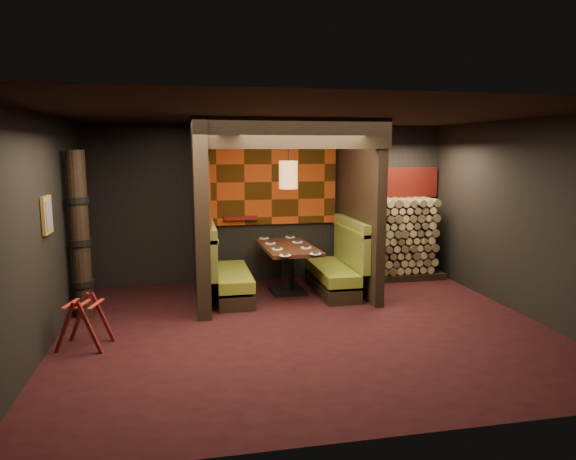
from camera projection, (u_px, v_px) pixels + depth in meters
The scene contains 23 objects.
floor at pixel (307, 329), 6.98m from camera, with size 6.50×5.50×0.02m, color black.
ceiling at pixel (308, 113), 6.54m from camera, with size 6.50×5.50×0.02m, color black.
wall_back at pixel (272, 203), 9.43m from camera, with size 6.50×0.02×2.85m, color black.
wall_front at pixel (388, 274), 4.09m from camera, with size 6.50×0.02×2.85m, color black.
wall_left at pixel (42, 232), 6.12m from camera, with size 0.02×5.50×2.85m, color black.
wall_right at pixel (527, 218), 7.40m from camera, with size 0.02×5.50×2.85m, color black.
partition_left at pixel (200, 212), 8.09m from camera, with size 0.20×2.20×2.85m, color black.
partition_right at pixel (359, 208), 8.66m from camera, with size 0.15×2.10×2.85m, color black.
header_beam at pixel (295, 133), 7.25m from camera, with size 2.85×0.18×0.44m, color black.
tapa_back_panel at pixel (271, 182), 9.32m from camera, with size 2.40×0.06×1.55m, color #9E350E.
tapa_side_panel at pixel (206, 184), 8.22m from camera, with size 0.04×1.85×1.45m, color #9E350E.
lacquer_shelf at pixel (241, 218), 9.25m from camera, with size 0.60×0.12×0.07m, color #601512.
booth_bench_left at pixel (226, 274), 8.33m from camera, with size 0.68×1.60×1.14m.
booth_bench_right at pixel (338, 269), 8.70m from camera, with size 0.68×1.60×1.14m.
dining_table at pixel (288, 259), 8.61m from camera, with size 0.91×1.57×0.81m.
place_settings at pixel (288, 245), 8.58m from camera, with size 0.74×1.78×0.03m.
pendant_lamp at pixel (288, 175), 8.34m from camera, with size 0.30×0.30×1.08m.
framed_picture at pixel (47, 215), 6.20m from camera, with size 0.05×0.36×0.46m.
luggage_rack at pixel (84, 321), 6.27m from camera, with size 0.70×0.57×0.67m.
totem_column at pixel (80, 236), 7.27m from camera, with size 0.31×0.31×2.40m.
firewood_stack at pixel (397, 239), 9.59m from camera, with size 1.73×0.70×1.50m.
mosaic_header at pixel (391, 183), 9.75m from camera, with size 1.83×0.10×0.56m, color maroon.
bay_front_post at pixel (359, 206), 8.93m from camera, with size 0.08×0.08×2.85m, color black.
Camera 1 is at (-1.57, -6.51, 2.41)m, focal length 32.00 mm.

